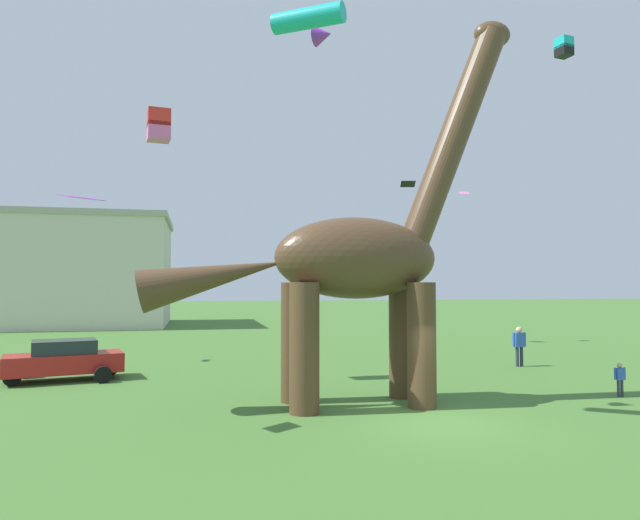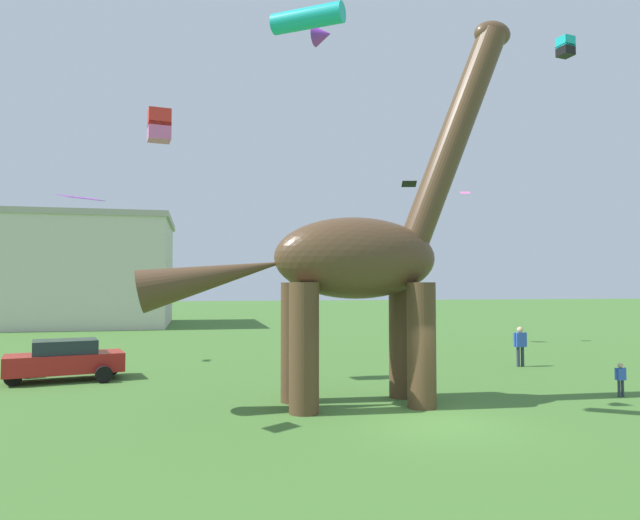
{
  "view_description": "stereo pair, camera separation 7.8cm",
  "coord_description": "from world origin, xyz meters",
  "px_view_note": "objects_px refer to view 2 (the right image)",
  "views": [
    {
      "loc": [
        -6.17,
        -14.19,
        3.64
      ],
      "look_at": [
        -2.16,
        4.11,
        4.48
      ],
      "focal_mm": 31.95,
      "sensor_mm": 36.0,
      "label": 1
    },
    {
      "loc": [
        -6.09,
        -14.21,
        3.64
      ],
      "look_at": [
        -2.16,
        4.11,
        4.48
      ],
      "focal_mm": 31.95,
      "sensor_mm": 36.0,
      "label": 2
    }
  ],
  "objects_px": {
    "person_far_spectator": "(621,376)",
    "kite_far_right": "(81,198)",
    "kite_apex": "(465,193)",
    "dinosaur_sculpture": "(354,258)",
    "kite_drifting": "(565,47)",
    "kite_near_high": "(159,126)",
    "kite_mid_right": "(409,184)",
    "parked_sedan_left": "(65,359)",
    "kite_high_left": "(311,22)",
    "person_vendor_side": "(520,342)"
  },
  "relations": [
    {
      "from": "person_far_spectator",
      "to": "kite_far_right",
      "type": "relative_size",
      "value": 0.94
    },
    {
      "from": "kite_apex",
      "to": "dinosaur_sculpture",
      "type": "bearing_deg",
      "value": -125.93
    },
    {
      "from": "kite_drifting",
      "to": "kite_far_right",
      "type": "height_order",
      "value": "kite_drifting"
    },
    {
      "from": "kite_near_high",
      "to": "kite_far_right",
      "type": "distance_m",
      "value": 8.3
    },
    {
      "from": "kite_mid_right",
      "to": "parked_sedan_left",
      "type": "bearing_deg",
      "value": -150.72
    },
    {
      "from": "dinosaur_sculpture",
      "to": "kite_far_right",
      "type": "bearing_deg",
      "value": -139.82
    },
    {
      "from": "dinosaur_sculpture",
      "to": "kite_high_left",
      "type": "distance_m",
      "value": 6.87
    },
    {
      "from": "kite_near_high",
      "to": "kite_mid_right",
      "type": "xyz_separation_m",
      "value": [
        14.43,
        11.41,
        0.32
      ]
    },
    {
      "from": "dinosaur_sculpture",
      "to": "person_vendor_side",
      "type": "relative_size",
      "value": 6.97
    },
    {
      "from": "person_far_spectator",
      "to": "kite_mid_right",
      "type": "distance_m",
      "value": 19.65
    },
    {
      "from": "kite_apex",
      "to": "kite_mid_right",
      "type": "bearing_deg",
      "value": 178.71
    },
    {
      "from": "person_vendor_side",
      "to": "kite_apex",
      "type": "height_order",
      "value": "kite_apex"
    },
    {
      "from": "kite_high_left",
      "to": "kite_far_right",
      "type": "height_order",
      "value": "kite_high_left"
    },
    {
      "from": "dinosaur_sculpture",
      "to": "kite_apex",
      "type": "relative_size",
      "value": 17.82
    },
    {
      "from": "parked_sedan_left",
      "to": "kite_drifting",
      "type": "relative_size",
      "value": 3.93
    },
    {
      "from": "kite_drifting",
      "to": "dinosaur_sculpture",
      "type": "bearing_deg",
      "value": -142.57
    },
    {
      "from": "kite_high_left",
      "to": "kite_mid_right",
      "type": "bearing_deg",
      "value": 61.76
    },
    {
      "from": "person_far_spectator",
      "to": "kite_drifting",
      "type": "bearing_deg",
      "value": -13.58
    },
    {
      "from": "kite_apex",
      "to": "kite_far_right",
      "type": "height_order",
      "value": "kite_apex"
    },
    {
      "from": "parked_sedan_left",
      "to": "kite_drifting",
      "type": "distance_m",
      "value": 32.16
    },
    {
      "from": "kite_far_right",
      "to": "parked_sedan_left",
      "type": "bearing_deg",
      "value": 103.78
    },
    {
      "from": "kite_far_right",
      "to": "kite_mid_right",
      "type": "height_order",
      "value": "kite_mid_right"
    },
    {
      "from": "person_far_spectator",
      "to": "kite_mid_right",
      "type": "bearing_deg",
      "value": 18.99
    },
    {
      "from": "parked_sedan_left",
      "to": "person_vendor_side",
      "type": "distance_m",
      "value": 19.14
    },
    {
      "from": "kite_high_left",
      "to": "kite_drifting",
      "type": "height_order",
      "value": "kite_drifting"
    },
    {
      "from": "kite_far_right",
      "to": "kite_drifting",
      "type": "bearing_deg",
      "value": 31.31
    },
    {
      "from": "kite_near_high",
      "to": "kite_far_right",
      "type": "relative_size",
      "value": 1.01
    },
    {
      "from": "person_vendor_side",
      "to": "kite_near_high",
      "type": "height_order",
      "value": "kite_near_high"
    },
    {
      "from": "dinosaur_sculpture",
      "to": "kite_near_high",
      "type": "relative_size",
      "value": 10.54
    },
    {
      "from": "dinosaur_sculpture",
      "to": "parked_sedan_left",
      "type": "distance_m",
      "value": 12.28
    },
    {
      "from": "dinosaur_sculpture",
      "to": "person_vendor_side",
      "type": "height_order",
      "value": "dinosaur_sculpture"
    },
    {
      "from": "person_far_spectator",
      "to": "kite_mid_right",
      "type": "height_order",
      "value": "kite_mid_right"
    },
    {
      "from": "kite_high_left",
      "to": "kite_drifting",
      "type": "distance_m",
      "value": 24.77
    },
    {
      "from": "kite_drifting",
      "to": "person_far_spectator",
      "type": "bearing_deg",
      "value": -120.52
    },
    {
      "from": "kite_drifting",
      "to": "kite_apex",
      "type": "bearing_deg",
      "value": 142.23
    },
    {
      "from": "parked_sedan_left",
      "to": "kite_drifting",
      "type": "height_order",
      "value": "kite_drifting"
    },
    {
      "from": "person_far_spectator",
      "to": "kite_near_high",
      "type": "height_order",
      "value": "kite_near_high"
    },
    {
      "from": "kite_high_left",
      "to": "person_far_spectator",
      "type": "bearing_deg",
      "value": 7.01
    },
    {
      "from": "person_far_spectator",
      "to": "kite_drifting",
      "type": "distance_m",
      "value": 23.34
    },
    {
      "from": "kite_apex",
      "to": "person_vendor_side",
      "type": "bearing_deg",
      "value": -103.88
    },
    {
      "from": "dinosaur_sculpture",
      "to": "kite_high_left",
      "type": "bearing_deg",
      "value": -106.57
    },
    {
      "from": "parked_sedan_left",
      "to": "dinosaur_sculpture",
      "type": "bearing_deg",
      "value": -48.54
    },
    {
      "from": "dinosaur_sculpture",
      "to": "kite_far_right",
      "type": "distance_m",
      "value": 7.93
    },
    {
      "from": "dinosaur_sculpture",
      "to": "kite_drifting",
      "type": "relative_size",
      "value": 10.81
    },
    {
      "from": "kite_drifting",
      "to": "kite_mid_right",
      "type": "xyz_separation_m",
      "value": [
        -8.56,
        3.8,
        -7.97
      ]
    },
    {
      "from": "kite_drifting",
      "to": "person_vendor_side",
      "type": "bearing_deg",
      "value": -138.22
    },
    {
      "from": "parked_sedan_left",
      "to": "kite_apex",
      "type": "distance_m",
      "value": 25.41
    },
    {
      "from": "kite_drifting",
      "to": "parked_sedan_left",
      "type": "bearing_deg",
      "value": -166.73
    },
    {
      "from": "dinosaur_sculpture",
      "to": "parked_sedan_left",
      "type": "relative_size",
      "value": 2.75
    },
    {
      "from": "parked_sedan_left",
      "to": "kite_high_left",
      "type": "distance_m",
      "value": 15.37
    }
  ]
}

